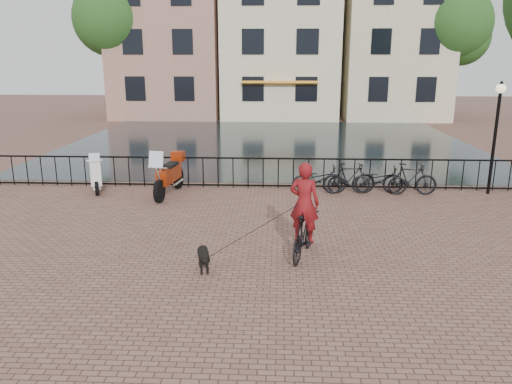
{
  "coord_description": "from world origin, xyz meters",
  "views": [
    {
      "loc": [
        0.52,
        -8.09,
        4.19
      ],
      "look_at": [
        0.0,
        3.0,
        1.2
      ],
      "focal_mm": 35.0,
      "sensor_mm": 36.0,
      "label": 1
    }
  ],
  "objects_px": {
    "cyclist": "(304,216)",
    "dog": "(204,258)",
    "scooter": "(96,170)",
    "motorcycle": "(169,170)",
    "lamp_post": "(497,119)"
  },
  "relations": [
    {
      "from": "lamp_post",
      "to": "scooter",
      "type": "bearing_deg",
      "value": -178.93
    },
    {
      "from": "dog",
      "to": "motorcycle",
      "type": "relative_size",
      "value": 0.36
    },
    {
      "from": "lamp_post",
      "to": "motorcycle",
      "type": "bearing_deg",
      "value": -176.4
    },
    {
      "from": "dog",
      "to": "scooter",
      "type": "bearing_deg",
      "value": 112.99
    },
    {
      "from": "lamp_post",
      "to": "dog",
      "type": "distance_m",
      "value": 10.57
    },
    {
      "from": "lamp_post",
      "to": "scooter",
      "type": "height_order",
      "value": "lamp_post"
    },
    {
      "from": "motorcycle",
      "to": "scooter",
      "type": "relative_size",
      "value": 1.48
    },
    {
      "from": "cyclist",
      "to": "dog",
      "type": "bearing_deg",
      "value": 38.38
    },
    {
      "from": "cyclist",
      "to": "motorcycle",
      "type": "xyz_separation_m",
      "value": [
        -3.99,
        4.89,
        -0.13
      ]
    },
    {
      "from": "cyclist",
      "to": "scooter",
      "type": "bearing_deg",
      "value": -22.91
    },
    {
      "from": "lamp_post",
      "to": "scooter",
      "type": "distance_m",
      "value": 12.7
    },
    {
      "from": "dog",
      "to": "scooter",
      "type": "distance_m",
      "value": 7.55
    },
    {
      "from": "dog",
      "to": "scooter",
      "type": "relative_size",
      "value": 0.54
    },
    {
      "from": "dog",
      "to": "motorcycle",
      "type": "distance_m",
      "value": 6.06
    },
    {
      "from": "dog",
      "to": "motorcycle",
      "type": "height_order",
      "value": "motorcycle"
    }
  ]
}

